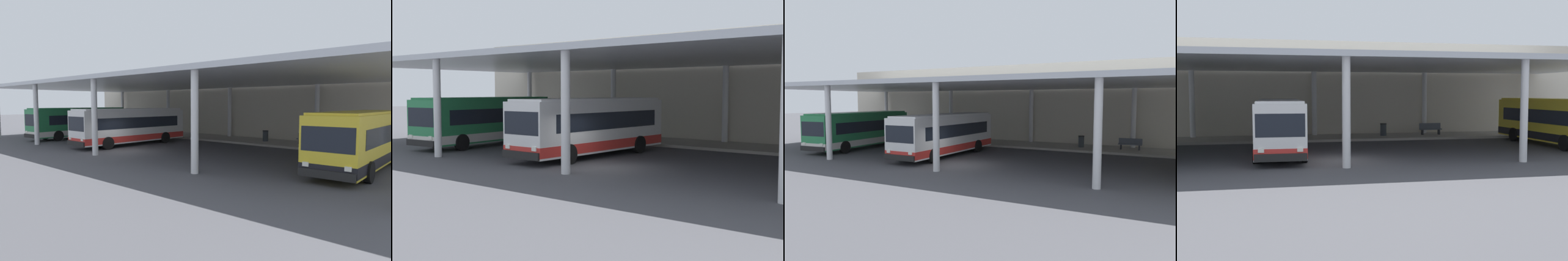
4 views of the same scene
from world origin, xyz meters
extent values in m
plane|color=#47474C|center=(0.00, 0.00, 0.00)|extent=(200.00, 200.00, 0.00)
cube|color=#A39E93|center=(0.00, 11.75, 0.09)|extent=(42.00, 4.50, 0.18)
cube|color=beige|center=(0.00, 15.00, 3.90)|extent=(48.00, 1.60, 7.80)
cube|color=silver|center=(0.00, 5.50, 5.40)|extent=(40.00, 17.00, 0.30)
cylinder|color=silver|center=(-18.50, 13.50, 2.62)|extent=(0.40, 0.40, 5.25)
cylinder|color=silver|center=(-9.25, -2.50, 2.62)|extent=(0.40, 0.40, 5.25)
cylinder|color=silver|center=(-9.25, 13.50, 2.62)|extent=(0.40, 0.40, 5.25)
cylinder|color=silver|center=(0.00, -2.50, 2.62)|extent=(0.40, 0.40, 5.25)
cylinder|color=silver|center=(0.00, 13.50, 2.62)|extent=(0.40, 0.40, 5.25)
cylinder|color=silver|center=(9.25, -2.50, 2.62)|extent=(0.40, 0.40, 5.25)
cylinder|color=silver|center=(9.25, 13.50, 2.62)|extent=(0.40, 0.40, 5.25)
cube|color=#28844C|center=(-12.14, 3.26, 1.70)|extent=(3.26, 10.56, 2.70)
cube|color=white|center=(-12.14, 3.26, 0.70)|extent=(3.28, 10.58, 0.50)
cube|color=black|center=(-12.15, 3.41, 2.00)|extent=(3.16, 8.69, 0.90)
cube|color=black|center=(-11.76, -1.87, 2.05)|extent=(2.30, 0.29, 1.10)
cube|color=black|center=(-11.75, -1.96, 0.55)|extent=(2.46, 0.34, 0.36)
cube|color=#2A8B50|center=(-12.14, 3.26, 3.11)|extent=(3.03, 10.13, 0.12)
cube|color=yellow|center=(-11.76, -1.84, 2.87)|extent=(1.75, 0.25, 0.28)
cube|color=white|center=(-12.65, -2.02, 0.90)|extent=(0.29, 0.10, 0.20)
cube|color=white|center=(-10.86, -1.88, 0.90)|extent=(0.29, 0.10, 0.20)
cylinder|color=black|center=(-13.12, -0.04, 0.50)|extent=(0.35, 1.02, 1.00)
cylinder|color=black|center=(-10.68, 0.14, 0.50)|extent=(0.35, 1.02, 1.00)
cylinder|color=black|center=(-13.57, 6.03, 0.50)|extent=(0.35, 1.02, 1.00)
cylinder|color=black|center=(-11.13, 6.21, 0.50)|extent=(0.35, 1.02, 1.00)
cube|color=white|center=(-3.02, 3.00, 1.70)|extent=(2.60, 10.42, 2.70)
cube|color=red|center=(-3.02, 3.00, 0.70)|extent=(2.62, 10.44, 0.50)
cube|color=black|center=(-3.01, 3.15, 2.00)|extent=(2.62, 8.55, 0.90)
cube|color=black|center=(-3.07, -2.15, 2.05)|extent=(2.30, 0.14, 1.10)
cube|color=black|center=(-3.07, -2.24, 0.55)|extent=(2.45, 0.18, 0.36)
cube|color=white|center=(-3.02, 3.00, 3.11)|extent=(2.40, 10.01, 0.12)
cube|color=yellow|center=(-3.07, -2.12, 2.87)|extent=(1.75, 0.14, 0.28)
cube|color=white|center=(-3.97, -2.22, 0.90)|extent=(0.28, 0.08, 0.20)
cube|color=white|center=(-2.17, -2.24, 0.90)|extent=(0.28, 0.08, 0.20)
cylinder|color=black|center=(-4.27, -0.22, 0.50)|extent=(0.29, 1.00, 1.00)
cylinder|color=black|center=(-1.82, -0.24, 0.50)|extent=(0.29, 1.00, 1.00)
cylinder|color=black|center=(-4.21, 5.87, 0.50)|extent=(0.29, 1.00, 1.00)
cylinder|color=black|center=(-1.76, 5.84, 0.50)|extent=(0.29, 1.00, 1.00)
cube|color=#4C515B|center=(9.22, 11.75, 0.63)|extent=(1.80, 0.44, 0.08)
cube|color=#4C515B|center=(9.22, 11.95, 0.88)|extent=(1.80, 0.06, 0.44)
cube|color=#2D2D33|center=(8.52, 11.75, 0.41)|extent=(0.10, 0.36, 0.45)
cube|color=#2D2D33|center=(9.92, 11.75, 0.41)|extent=(0.10, 0.36, 0.45)
cylinder|color=#33383D|center=(5.27, 11.74, 0.63)|extent=(0.48, 0.48, 0.90)
cylinder|color=black|center=(5.27, 11.74, 1.12)|extent=(0.52, 0.52, 0.08)
camera|label=1|loc=(20.49, -15.21, 3.56)|focal=30.71mm
camera|label=2|loc=(14.60, -18.91, 3.52)|focal=47.40mm
camera|label=3|loc=(12.52, -20.31, 4.19)|focal=33.78mm
camera|label=4|loc=(-3.60, -24.65, 3.57)|focal=43.64mm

